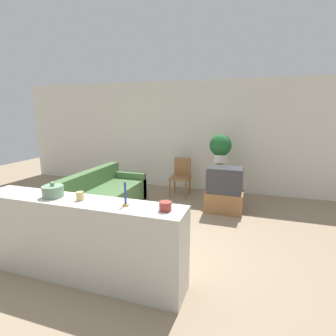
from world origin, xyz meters
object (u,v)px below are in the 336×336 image
(decorative_bowl, at_px, (53,191))
(couch, at_px, (103,198))
(wooden_chair, at_px, (181,175))
(television, at_px, (225,180))
(potted_plant, at_px, (220,147))

(decorative_bowl, bearing_deg, couch, 106.38)
(wooden_chair, xyz_separation_m, decorative_bowl, (-0.61, -3.44, 0.55))
(decorative_bowl, bearing_deg, television, 57.72)
(television, xyz_separation_m, wooden_chair, (-1.09, 0.75, -0.16))
(couch, relative_size, television, 3.09)
(television, bearing_deg, couch, -160.86)
(couch, bearing_deg, potted_plant, 35.76)
(television, relative_size, wooden_chair, 0.76)
(couch, bearing_deg, television, 19.14)
(couch, relative_size, potted_plant, 3.36)
(couch, distance_m, potted_plant, 2.70)
(potted_plant, height_order, decorative_bowl, potted_plant)
(decorative_bowl, bearing_deg, wooden_chair, 80.00)
(couch, distance_m, wooden_chair, 1.94)
(couch, distance_m, decorative_bowl, 2.12)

